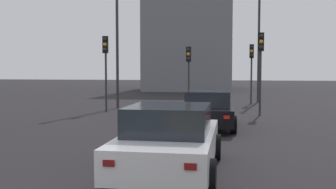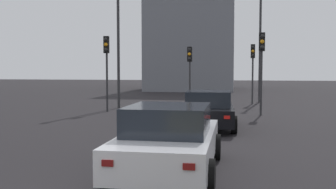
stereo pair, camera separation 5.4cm
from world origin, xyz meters
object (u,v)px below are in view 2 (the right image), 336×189
at_px(traffic_light_near_left, 253,61).
at_px(street_lamp_kerbside, 118,24).
at_px(car_white_left_second, 169,140).
at_px(traffic_light_near_right, 190,64).
at_px(car_black_left_lead, 208,110).
at_px(traffic_light_far_left, 106,58).
at_px(street_lamp_far, 260,28).
at_px(traffic_light_far_right, 262,56).

relative_size(traffic_light_near_left, street_lamp_kerbside, 0.46).
relative_size(car_white_left_second, traffic_light_near_right, 1.19).
relative_size(traffic_light_near_right, street_lamp_kerbside, 0.43).
relative_size(car_black_left_lead, traffic_light_far_left, 1.04).
distance_m(traffic_light_far_left, street_lamp_far, 11.60).
bearing_deg(car_black_left_lead, traffic_light_near_left, -13.33).
xyz_separation_m(traffic_light_near_right, traffic_light_far_right, (-3.84, -3.98, 0.29)).
bearing_deg(car_white_left_second, traffic_light_near_left, -8.24).
distance_m(traffic_light_far_right, street_lamp_far, 8.28).
bearing_deg(traffic_light_near_left, traffic_light_far_right, 4.86).
relative_size(traffic_light_near_right, traffic_light_far_left, 0.90).
xyz_separation_m(traffic_light_near_left, traffic_light_near_right, (-2.58, 3.86, -0.19)).
bearing_deg(car_white_left_second, traffic_light_far_right, -13.55).
bearing_deg(street_lamp_far, car_white_left_second, 170.72).
relative_size(traffic_light_near_right, street_lamp_far, 0.41).
bearing_deg(car_white_left_second, street_lamp_kerbside, 21.70).
distance_m(traffic_light_far_right, street_lamp_kerbside, 8.56).
bearing_deg(traffic_light_near_right, traffic_light_near_left, 128.72).
distance_m(car_white_left_second, street_lamp_kerbside, 15.00).
bearing_deg(traffic_light_near_left, street_lamp_far, 164.31).
height_order(car_white_left_second, street_lamp_kerbside, street_lamp_kerbside).
bearing_deg(car_white_left_second, car_black_left_lead, -3.46).
bearing_deg(traffic_light_far_left, street_lamp_far, 127.36).
relative_size(traffic_light_near_left, traffic_light_far_right, 0.97).
xyz_separation_m(car_white_left_second, street_lamp_kerbside, (13.40, 5.31, 4.17)).
relative_size(car_white_left_second, traffic_light_far_right, 1.07).
bearing_deg(traffic_light_far_left, car_black_left_lead, 45.28).
bearing_deg(traffic_light_far_right, car_white_left_second, -15.97).
bearing_deg(street_lamp_far, traffic_light_far_left, 132.02).
bearing_deg(street_lamp_kerbside, car_white_left_second, -158.40).
xyz_separation_m(traffic_light_far_left, traffic_light_far_right, (-0.35, -8.04, 0.02)).
relative_size(car_white_left_second, street_lamp_far, 0.49).
xyz_separation_m(traffic_light_far_right, street_lamp_far, (7.97, -0.42, 2.20)).
relative_size(car_white_left_second, traffic_light_near_left, 1.11).
bearing_deg(traffic_light_near_left, traffic_light_near_right, -52.52).
height_order(traffic_light_near_right, traffic_light_far_right, traffic_light_far_right).
xyz_separation_m(car_white_left_second, traffic_light_far_right, (11.06, -2.68, 2.20)).
height_order(traffic_light_near_left, street_lamp_far, street_lamp_far).
bearing_deg(traffic_light_far_left, street_lamp_kerbside, 174.09).
bearing_deg(traffic_light_far_right, traffic_light_near_left, 178.80).
relative_size(traffic_light_far_left, street_lamp_kerbside, 0.48).
xyz_separation_m(car_white_left_second, traffic_light_far_left, (11.41, 5.35, 2.18)).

